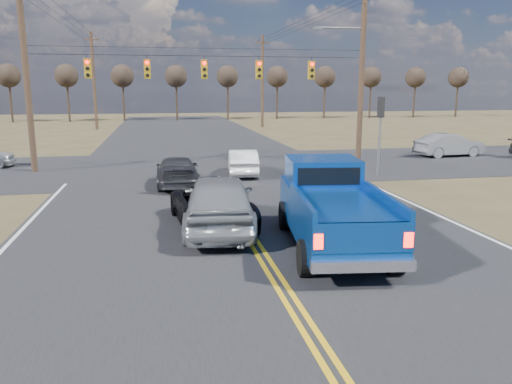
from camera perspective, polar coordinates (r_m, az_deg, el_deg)
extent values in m
plane|color=brown|center=(10.82, 3.50, -11.73)|extent=(160.00, 160.00, 0.00)
cube|color=#28282B|center=(20.22, -3.57, -0.55)|extent=(14.00, 120.00, 0.02)
cube|color=#28282B|center=(28.04, -5.71, 2.88)|extent=(120.00, 12.00, 0.02)
cylinder|color=#473323|center=(28.35, -24.78, 12.12)|extent=(0.32, 0.32, 10.00)
cylinder|color=#473323|center=(29.91, 11.97, 12.85)|extent=(0.32, 0.32, 10.00)
cylinder|color=black|center=(27.76, -5.97, 15.21)|extent=(18.00, 0.02, 0.02)
cylinder|color=black|center=(27.79, -5.98, 16.03)|extent=(18.00, 0.02, 0.02)
cube|color=#B28C14|center=(27.83, -18.67, 13.22)|extent=(0.34, 0.24, 1.00)
cylinder|color=#FF0C05|center=(27.71, -18.76, 13.91)|extent=(0.20, 0.06, 0.20)
cylinder|color=black|center=(27.69, -18.71, 13.23)|extent=(0.20, 0.06, 0.20)
cylinder|color=black|center=(27.68, -18.66, 12.55)|extent=(0.20, 0.06, 0.20)
cube|color=black|center=(27.68, -18.78, 14.14)|extent=(0.24, 0.14, 0.03)
cube|color=#B28C14|center=(27.62, -12.32, 13.57)|extent=(0.34, 0.24, 1.00)
cylinder|color=#FF0C05|center=(27.49, -12.36, 14.27)|extent=(0.20, 0.06, 0.20)
cylinder|color=black|center=(27.48, -12.33, 13.58)|extent=(0.20, 0.06, 0.20)
cylinder|color=black|center=(27.47, -12.30, 12.90)|extent=(0.20, 0.06, 0.20)
cube|color=black|center=(27.47, -12.37, 14.50)|extent=(0.24, 0.14, 0.03)
cube|color=#B28C14|center=(27.73, -5.93, 13.77)|extent=(0.34, 0.24, 1.00)
cylinder|color=#FF0C05|center=(27.60, -5.92, 14.46)|extent=(0.20, 0.06, 0.20)
cylinder|color=black|center=(27.59, -5.91, 13.78)|extent=(0.20, 0.06, 0.20)
cylinder|color=black|center=(27.58, -5.89, 13.09)|extent=(0.20, 0.06, 0.20)
cube|color=black|center=(27.58, -5.92, 14.69)|extent=(0.24, 0.14, 0.03)
cube|color=#B28C14|center=(28.16, 0.34, 13.80)|extent=(0.34, 0.24, 1.00)
cylinder|color=#FF0C05|center=(28.04, 0.40, 14.48)|extent=(0.20, 0.06, 0.20)
cylinder|color=black|center=(28.02, 0.39, 13.80)|extent=(0.20, 0.06, 0.20)
cylinder|color=black|center=(28.01, 0.39, 13.13)|extent=(0.20, 0.06, 0.20)
cube|color=black|center=(28.01, 0.41, 14.71)|extent=(0.24, 0.14, 0.03)
cube|color=#B28C14|center=(28.90, 6.35, 13.67)|extent=(0.34, 0.24, 1.00)
cylinder|color=#FF0C05|center=(28.78, 6.45, 14.34)|extent=(0.20, 0.06, 0.20)
cylinder|color=black|center=(28.76, 6.43, 13.68)|extent=(0.20, 0.06, 0.20)
cylinder|color=black|center=(28.76, 6.42, 13.02)|extent=(0.20, 0.06, 0.20)
cube|color=black|center=(28.75, 6.47, 14.56)|extent=(0.24, 0.14, 0.03)
cylinder|color=slate|center=(25.61, 13.90, 5.36)|extent=(0.12, 0.12, 3.20)
cube|color=black|center=(25.48, 14.10, 9.39)|extent=(0.24, 0.34, 1.00)
cylinder|color=slate|center=(29.58, 9.57, 18.01)|extent=(2.80, 0.10, 0.10)
cube|color=slate|center=(29.15, 7.05, 18.08)|extent=(0.55, 0.22, 0.14)
cylinder|color=#473323|center=(55.98, -18.03, 11.93)|extent=(0.32, 0.32, 10.00)
cube|color=#473323|center=(56.19, -18.32, 16.20)|extent=(1.60, 0.12, 0.12)
cylinder|color=#473323|center=(56.78, 0.74, 12.48)|extent=(0.32, 0.32, 10.00)
cube|color=#473323|center=(56.99, 0.75, 16.70)|extent=(1.60, 0.12, 0.12)
cylinder|color=#33261C|center=(72.02, -26.22, 9.35)|extent=(0.28, 0.28, 5.50)
sphere|color=#2D231C|center=(72.02, -26.46, 11.85)|extent=(3.00, 3.00, 3.00)
cylinder|color=#33261C|center=(70.55, -20.66, 9.77)|extent=(0.28, 0.28, 5.50)
sphere|color=#2D231C|center=(70.55, -20.85, 12.32)|extent=(3.00, 3.00, 3.00)
cylinder|color=#33261C|center=(69.76, -14.90, 10.11)|extent=(0.28, 0.28, 5.50)
sphere|color=#2D231C|center=(69.76, -15.04, 12.70)|extent=(3.00, 3.00, 3.00)
cylinder|color=#33261C|center=(69.66, -9.06, 10.36)|extent=(0.28, 0.28, 5.50)
sphere|color=#2D231C|center=(69.66, -9.14, 12.94)|extent=(3.00, 3.00, 3.00)
cylinder|color=#33261C|center=(70.26, -3.25, 10.49)|extent=(0.28, 0.28, 5.50)
sphere|color=#2D231C|center=(70.26, -3.28, 13.06)|extent=(3.00, 3.00, 3.00)
cylinder|color=#33261C|center=(71.55, 2.41, 10.52)|extent=(0.28, 0.28, 5.50)
sphere|color=#2D231C|center=(71.55, 2.43, 13.05)|extent=(3.00, 3.00, 3.00)
cylinder|color=#33261C|center=(73.48, 7.82, 10.46)|extent=(0.28, 0.28, 5.50)
sphere|color=#2D231C|center=(73.48, 7.89, 12.91)|extent=(3.00, 3.00, 3.00)
cylinder|color=#33261C|center=(76.01, 12.90, 10.32)|extent=(0.28, 0.28, 5.50)
sphere|color=#2D231C|center=(76.01, 13.01, 12.69)|extent=(3.00, 3.00, 3.00)
cylinder|color=#33261C|center=(79.08, 17.62, 10.11)|extent=(0.28, 0.28, 5.50)
sphere|color=#2D231C|center=(79.08, 17.77, 12.39)|extent=(3.00, 3.00, 3.00)
cylinder|color=#33261C|center=(82.63, 21.96, 9.86)|extent=(0.28, 0.28, 5.50)
sphere|color=#2D231C|center=(82.63, 22.13, 12.04)|extent=(3.00, 3.00, 3.00)
cylinder|color=black|center=(11.75, 5.76, -7.51)|extent=(0.46, 0.92, 0.88)
cylinder|color=black|center=(12.26, 15.52, -7.07)|extent=(0.46, 0.92, 0.88)
cylinder|color=black|center=(15.50, 3.40, -2.70)|extent=(0.46, 0.92, 0.88)
cylinder|color=black|center=(15.89, 10.90, -2.54)|extent=(0.46, 0.92, 0.88)
cube|color=#0E459F|center=(13.65, 8.80, -2.44)|extent=(2.94, 6.17, 1.10)
cube|color=#0E459F|center=(15.00, 7.61, 2.39)|extent=(2.26, 2.11, 0.79)
cube|color=black|center=(14.12, 8.33, 1.78)|extent=(1.75, 0.29, 0.49)
cube|color=#0E459F|center=(12.20, 5.25, -0.87)|extent=(0.57, 3.61, 0.22)
cube|color=#0E459F|center=(12.69, 14.61, -0.71)|extent=(0.57, 3.61, 0.22)
cube|color=#0E459F|center=(10.84, 12.16, -5.12)|extent=(2.19, 0.37, 0.66)
cube|color=silver|center=(10.96, 12.13, -8.26)|extent=(2.26, 0.48, 0.24)
cube|color=#FF0C05|center=(10.60, 7.14, -5.64)|extent=(0.20, 0.09, 0.33)
cube|color=#FF0C05|center=(11.12, 17.03, -5.25)|extent=(0.20, 0.09, 0.33)
imported|color=#909498|center=(15.26, -4.23, -1.18)|extent=(2.68, 5.47, 1.79)
imported|color=black|center=(16.06, -5.21, -1.37)|extent=(2.60, 4.98, 1.34)
imported|color=silver|center=(25.19, -1.53, 3.43)|extent=(1.81, 4.09, 1.30)
imported|color=#303034|center=(22.63, -8.99, 2.35)|extent=(1.87, 4.54, 1.32)
imported|color=gray|center=(34.40, 21.24, 5.02)|extent=(1.99, 4.58, 1.46)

